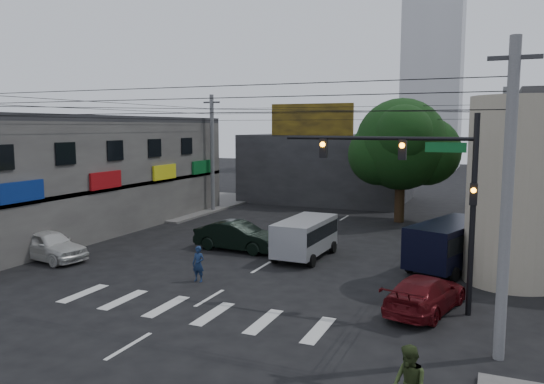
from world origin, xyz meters
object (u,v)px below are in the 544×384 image
Objects in this scene: traffic_gantry at (425,180)px; utility_pole_far_right at (502,160)px; white_compact at (49,245)px; navy_van at (450,245)px; dark_sedan at (238,236)px; silver_minivan at (305,239)px; maroon_sedan at (425,294)px; utility_pole_near_right at (507,203)px; street_tree at (401,145)px; utility_pole_far_left at (212,154)px; traffic_officer at (198,264)px.

utility_pole_far_right is at bearing 81.06° from traffic_gantry.
navy_van is (18.86, 6.20, 0.36)m from white_compact.
dark_sedan is 3.95m from silver_minivan.
dark_sedan reaches higher than maroon_sedan.
white_compact is (-18.32, 0.10, -4.06)m from traffic_gantry.
white_compact is at bearing 127.42° from navy_van.
white_compact is (-21.00, 3.59, -3.83)m from utility_pole_near_right.
dark_sedan is 1.04× the size of white_compact.
utility_pole_near_right is 1.95× the size of white_compact.
white_compact is 1.00× the size of silver_minivan.
street_tree is 13.22m from navy_van.
maroon_sedan is (18.51, -17.21, -3.94)m from utility_pole_far_left.
street_tree is 23.52m from white_compact.
utility_pole_near_right is 1.88× the size of dark_sedan.
silver_minivan reaches higher than white_compact.
utility_pole_far_right is 17.83m from maroon_sedan.
traffic_gantry is at bearing -33.57° from maroon_sedan.
navy_van is (0.34, 6.51, 0.46)m from maroon_sedan.
street_tree is at bearing 74.61° from traffic_officer.
utility_pole_far_left and utility_pole_far_right have the same top height.
traffic_gantry is 18.77m from white_compact.
utility_pole_near_right is 1.00× the size of utility_pole_far_right.
traffic_officer is (8.93, -17.20, -3.82)m from utility_pole_far_left.
dark_sedan is at bearing 112.18° from navy_van.
maroon_sedan is at bearing -98.22° from utility_pole_far_right.
maroon_sedan is at bearing 1.57° from traffic_officer.
utility_pole_far_right is at bearing -84.38° from maroon_sedan.
silver_minivan is at bearing -102.21° from street_tree.
utility_pole_near_right reaches higher than traffic_gantry.
navy_van is (4.36, -11.70, -4.35)m from street_tree.
utility_pole_far_left is at bearing 79.62° from navy_van.
dark_sedan is at bearing -45.56° from white_compact.
white_compact is at bearing 12.90° from maroon_sedan.
utility_pole_far_left is at bearing 38.62° from dark_sedan.
utility_pole_near_right and utility_pole_far_right have the same top height.
traffic_gantry is (3.82, -18.00, -0.64)m from street_tree.
utility_pole_far_right reaches higher than silver_minivan.
navy_van is (7.04, 0.71, 0.12)m from silver_minivan.
navy_van is at bearing -62.94° from white_compact.
navy_van is at bearing -69.59° from street_tree.
utility_pole_far_left reaches higher than street_tree.
utility_pole_near_right is 1.94× the size of silver_minivan.
white_compact is at bearing -129.00° from street_tree.
utility_pole_far_right is (21.00, 0.00, 0.00)m from utility_pole_far_left.
utility_pole_far_left is 1.88× the size of maroon_sedan.
dark_sedan is at bearing -55.09° from utility_pole_far_left.
street_tree reaches higher than dark_sedan.
utility_pole_far_right is at bearing -45.64° from dark_sedan.
white_compact is 18.52m from maroon_sedan.
utility_pole_far_left reaches higher than traffic_gantry.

